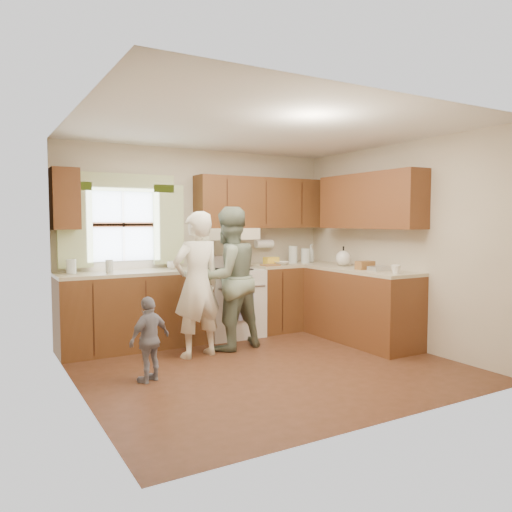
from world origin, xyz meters
TOP-DOWN VIEW (x-y plane):
  - room at (0.00, 0.00)m, footprint 3.80×3.80m
  - kitchen_fixtures at (0.61, 1.08)m, footprint 3.80×2.25m
  - stove at (0.30, 1.44)m, footprint 0.76×0.67m
  - woman_left at (-0.49, 0.71)m, footprint 0.66×0.49m
  - woman_right at (-0.02, 0.85)m, footprint 0.93×0.77m
  - child at (-1.24, 0.12)m, footprint 0.52×0.39m

SIDE VIEW (x-z plane):
  - child at x=-1.24m, z-range 0.00..0.83m
  - stove at x=0.30m, z-range -0.07..1.00m
  - woman_left at x=-0.49m, z-range 0.00..1.66m
  - kitchen_fixtures at x=0.61m, z-range -0.24..1.91m
  - woman_right at x=-0.02m, z-range 0.00..1.72m
  - room at x=0.00m, z-range -0.65..3.15m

